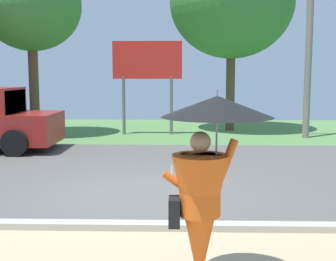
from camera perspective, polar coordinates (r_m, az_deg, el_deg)
The scene contains 6 objects.
ground_plane at distance 11.68m, azimuth -2.06°, elevation -4.39°, with size 40.00×22.00×0.20m.
monk_pedestrian at distance 4.80m, azimuth 4.67°, elevation -6.37°, with size 1.17×1.17×2.13m.
utility_pole at distance 16.90m, azimuth 17.36°, elevation 10.29°, with size 1.80×0.24×6.26m.
roadside_billboard at distance 17.07m, azimuth -2.63°, elevation 8.04°, with size 2.60×0.12×3.50m.
tree_left_far at distance 17.74m, azimuth -16.91°, elevation 14.82°, with size 3.64×3.64×6.43m.
tree_right_mid at distance 18.75m, azimuth 8.05°, elevation 15.77°, with size 4.92×4.92×7.37m.
Camera 1 is at (0.74, -8.47, 2.30)m, focal length 48.30 mm.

